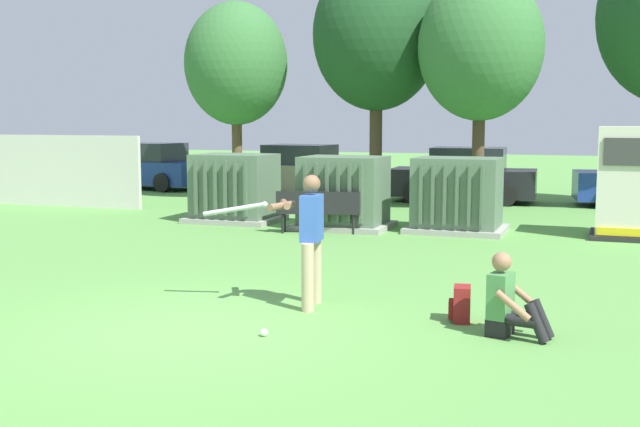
{
  "coord_description": "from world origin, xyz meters",
  "views": [
    {
      "loc": [
        4.51,
        -7.86,
        2.45
      ],
      "look_at": [
        0.38,
        3.5,
        1.0
      ],
      "focal_mm": 44.24,
      "sensor_mm": 36.0,
      "label": 1
    }
  ],
  "objects_px": {
    "transformer_west": "(235,189)",
    "backpack": "(461,304)",
    "seated_spectator": "(509,304)",
    "parked_car_right_of_center": "(464,177)",
    "transformer_mid_east": "(457,196)",
    "parked_car_leftmost": "(149,167)",
    "batter": "(307,233)",
    "parked_car_left_of_center": "(297,171)",
    "generator_enclosure": "(633,183)",
    "park_bench": "(318,209)",
    "sports_ball": "(264,333)",
    "transformer_mid_west": "(344,193)"
  },
  "relations": [
    {
      "from": "parked_car_leftmost",
      "to": "batter",
      "type": "bearing_deg",
      "value": -51.6
    },
    {
      "from": "batter",
      "to": "seated_spectator",
      "type": "relative_size",
      "value": 1.81
    },
    {
      "from": "parked_car_right_of_center",
      "to": "parked_car_leftmost",
      "type": "bearing_deg",
      "value": 176.61
    },
    {
      "from": "transformer_mid_east",
      "to": "parked_car_leftmost",
      "type": "distance_m",
      "value": 14.0
    },
    {
      "from": "transformer_mid_west",
      "to": "sports_ball",
      "type": "relative_size",
      "value": 23.33
    },
    {
      "from": "transformer_mid_east",
      "to": "parked_car_right_of_center",
      "type": "height_order",
      "value": "same"
    },
    {
      "from": "seated_spectator",
      "to": "transformer_mid_west",
      "type": "bearing_deg",
      "value": 120.23
    },
    {
      "from": "parked_car_leftmost",
      "to": "generator_enclosure",
      "type": "bearing_deg",
      "value": -23.04
    },
    {
      "from": "seated_spectator",
      "to": "parked_car_right_of_center",
      "type": "height_order",
      "value": "parked_car_right_of_center"
    },
    {
      "from": "parked_car_right_of_center",
      "to": "park_bench",
      "type": "bearing_deg",
      "value": -103.68
    },
    {
      "from": "transformer_mid_east",
      "to": "parked_car_leftmost",
      "type": "relative_size",
      "value": 0.48
    },
    {
      "from": "transformer_mid_east",
      "to": "parked_car_leftmost",
      "type": "xyz_separation_m",
      "value": [
        -12.14,
        6.97,
        -0.04
      ]
    },
    {
      "from": "sports_ball",
      "to": "backpack",
      "type": "bearing_deg",
      "value": 35.62
    },
    {
      "from": "transformer_mid_west",
      "to": "parked_car_left_of_center",
      "type": "distance_m",
      "value": 8.29
    },
    {
      "from": "seated_spectator",
      "to": "generator_enclosure",
      "type": "bearing_deg",
      "value": 79.88
    },
    {
      "from": "parked_car_right_of_center",
      "to": "seated_spectator",
      "type": "bearing_deg",
      "value": -78.39
    },
    {
      "from": "batter",
      "to": "parked_car_leftmost",
      "type": "distance_m",
      "value": 18.59
    },
    {
      "from": "seated_spectator",
      "to": "parked_car_left_of_center",
      "type": "height_order",
      "value": "parked_car_left_of_center"
    },
    {
      "from": "batter",
      "to": "seated_spectator",
      "type": "xyz_separation_m",
      "value": [
        2.65,
        -0.54,
        -0.6
      ]
    },
    {
      "from": "transformer_mid_west",
      "to": "transformer_mid_east",
      "type": "xyz_separation_m",
      "value": [
        2.5,
        0.33,
        0.0
      ]
    },
    {
      "from": "batter",
      "to": "backpack",
      "type": "relative_size",
      "value": 3.95
    },
    {
      "from": "parked_car_leftmost",
      "to": "seated_spectator",
      "type": "bearing_deg",
      "value": -46.79
    },
    {
      "from": "parked_car_left_of_center",
      "to": "parked_car_right_of_center",
      "type": "xyz_separation_m",
      "value": [
        5.59,
        -0.62,
        0.0
      ]
    },
    {
      "from": "transformer_mid_west",
      "to": "sports_ball",
      "type": "height_order",
      "value": "transformer_mid_west"
    },
    {
      "from": "generator_enclosure",
      "to": "parked_car_left_of_center",
      "type": "bearing_deg",
      "value": 146.61
    },
    {
      "from": "transformer_west",
      "to": "park_bench",
      "type": "relative_size",
      "value": 1.14
    },
    {
      "from": "transformer_mid_east",
      "to": "sports_ball",
      "type": "xyz_separation_m",
      "value": [
        -0.55,
        -9.1,
        -0.74
      ]
    },
    {
      "from": "parked_car_right_of_center",
      "to": "batter",
      "type": "bearing_deg",
      "value": -88.69
    },
    {
      "from": "seated_spectator",
      "to": "parked_car_right_of_center",
      "type": "relative_size",
      "value": 0.22
    },
    {
      "from": "transformer_west",
      "to": "backpack",
      "type": "xyz_separation_m",
      "value": [
        6.75,
        -7.58,
        -0.57
      ]
    },
    {
      "from": "batter",
      "to": "generator_enclosure",
      "type": "bearing_deg",
      "value": 62.24
    },
    {
      "from": "transformer_mid_east",
      "to": "generator_enclosure",
      "type": "bearing_deg",
      "value": 4.77
    },
    {
      "from": "park_bench",
      "to": "backpack",
      "type": "bearing_deg",
      "value": -56.77
    },
    {
      "from": "transformer_mid_west",
      "to": "generator_enclosure",
      "type": "xyz_separation_m",
      "value": [
        6.06,
        0.62,
        0.35
      ]
    },
    {
      "from": "backpack",
      "to": "sports_ball",
      "type": "bearing_deg",
      "value": -144.38
    },
    {
      "from": "backpack",
      "to": "seated_spectator",
      "type": "bearing_deg",
      "value": -36.64
    },
    {
      "from": "parked_car_left_of_center",
      "to": "backpack",
      "type": "bearing_deg",
      "value": -61.47
    },
    {
      "from": "parked_car_left_of_center",
      "to": "parked_car_leftmost",
      "type": "bearing_deg",
      "value": 179.58
    },
    {
      "from": "transformer_west",
      "to": "sports_ball",
      "type": "height_order",
      "value": "transformer_west"
    },
    {
      "from": "batter",
      "to": "backpack",
      "type": "height_order",
      "value": "batter"
    },
    {
      "from": "batter",
      "to": "parked_car_right_of_center",
      "type": "bearing_deg",
      "value": 91.31
    },
    {
      "from": "transformer_west",
      "to": "backpack",
      "type": "height_order",
      "value": "transformer_west"
    },
    {
      "from": "parked_car_left_of_center",
      "to": "transformer_west",
      "type": "bearing_deg",
      "value": -80.41
    },
    {
      "from": "transformer_mid_west",
      "to": "park_bench",
      "type": "height_order",
      "value": "transformer_mid_west"
    },
    {
      "from": "transformer_west",
      "to": "parked_car_leftmost",
      "type": "xyz_separation_m",
      "value": [
        -6.82,
        7.07,
        -0.04
      ]
    },
    {
      "from": "generator_enclosure",
      "to": "parked_car_left_of_center",
      "type": "relative_size",
      "value": 0.53
    },
    {
      "from": "sports_ball",
      "to": "batter",
      "type": "bearing_deg",
      "value": 91.64
    },
    {
      "from": "batter",
      "to": "transformer_mid_west",
      "type": "bearing_deg",
      "value": 104.66
    },
    {
      "from": "parked_car_leftmost",
      "to": "park_bench",
      "type": "bearing_deg",
      "value": -41.32
    },
    {
      "from": "generator_enclosure",
      "to": "park_bench",
      "type": "distance_m",
      "value": 6.54
    }
  ]
}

